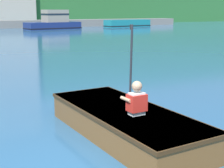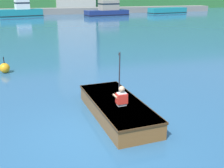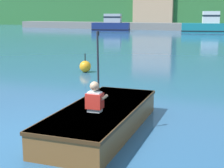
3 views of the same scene
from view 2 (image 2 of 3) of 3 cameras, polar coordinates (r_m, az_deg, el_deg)
ground_plane at (r=7.15m, az=-4.14°, el=-10.57°), size 300.00×300.00×0.00m
marina_dock at (r=45.25m, az=-15.47°, el=14.01°), size 58.99×2.40×0.90m
moored_boat_dock_west_end at (r=41.80m, az=-0.94°, el=14.80°), size 6.54×3.22×2.17m
moored_boat_dock_west_inner at (r=41.46m, az=-18.00°, el=13.92°), size 6.02×2.95×2.37m
moored_boat_dock_center_far at (r=46.38m, az=11.18°, el=14.38°), size 6.48×2.68×0.90m
rowboat_foreground at (r=8.12m, az=0.88°, el=-4.70°), size 1.52×3.61×0.48m
person_paddler at (r=7.62m, az=1.94°, el=-2.49°), size 0.37×0.35×1.44m
channel_buoy at (r=13.24m, az=-20.97°, el=3.06°), size 0.44×0.44×0.72m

